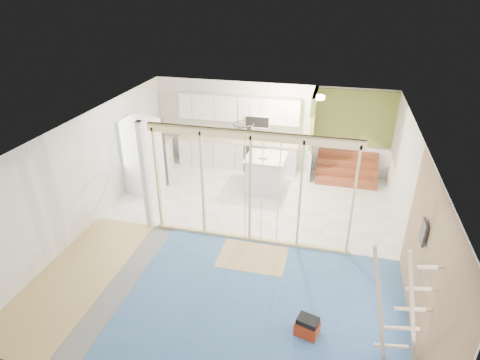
% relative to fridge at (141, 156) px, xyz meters
% --- Properties ---
extents(room, '(7.01, 8.01, 2.61)m').
position_rel_fridge_xyz_m(room, '(3.07, -1.67, 0.29)').
color(room, slate).
rests_on(room, ground).
extents(floor_overlays, '(7.00, 8.00, 0.03)m').
position_rel_fridge_xyz_m(floor_overlays, '(3.14, -1.61, -1.00)').
color(floor_overlays, white).
rests_on(floor_overlays, room).
extents(stud_frame, '(4.66, 0.14, 2.60)m').
position_rel_fridge_xyz_m(stud_frame, '(2.83, -1.67, 0.58)').
color(stud_frame, '#C9B97B').
rests_on(stud_frame, room).
extents(base_cabinets, '(4.45, 2.24, 0.93)m').
position_rel_fridge_xyz_m(base_cabinets, '(1.46, 1.69, -0.55)').
color(base_cabinets, white).
rests_on(base_cabinets, room).
extents(upper_cabinets, '(3.60, 0.41, 0.85)m').
position_rel_fridge_xyz_m(upper_cabinets, '(2.23, 2.15, 0.81)').
color(upper_cabinets, white).
rests_on(upper_cabinets, room).
extents(green_partition, '(2.25, 1.51, 2.60)m').
position_rel_fridge_xyz_m(green_partition, '(5.11, 1.99, -0.07)').
color(green_partition, olive).
rests_on(green_partition, room).
extents(pot_rack, '(0.52, 0.52, 0.72)m').
position_rel_fridge_xyz_m(pot_rack, '(2.76, 0.22, 0.98)').
color(pot_rack, black).
rests_on(pot_rack, room).
extents(sheathing_panel, '(0.02, 4.00, 2.60)m').
position_rel_fridge_xyz_m(sheathing_panel, '(6.55, -3.67, 0.29)').
color(sheathing_panel, '#A58059').
rests_on(sheathing_panel, room).
extents(electrical_panel, '(0.04, 0.30, 0.40)m').
position_rel_fridge_xyz_m(electrical_panel, '(6.50, -3.07, 0.64)').
color(electrical_panel, '#36363B').
rests_on(electrical_panel, room).
extents(ceiling_light, '(0.32, 0.32, 0.08)m').
position_rel_fridge_xyz_m(ceiling_light, '(4.47, 1.33, 1.53)').
color(ceiling_light, '#FFEABF').
rests_on(ceiling_light, room).
extents(fridge, '(1.15, 1.10, 2.03)m').
position_rel_fridge_xyz_m(fridge, '(0.00, 0.00, 0.00)').
color(fridge, white).
rests_on(fridge, room).
extents(island, '(1.06, 1.06, 1.03)m').
position_rel_fridge_xyz_m(island, '(3.28, 0.72, -0.50)').
color(island, silver).
rests_on(island, room).
extents(bowl, '(0.25, 0.25, 0.06)m').
position_rel_fridge_xyz_m(bowl, '(3.23, 0.62, 0.04)').
color(bowl, white).
rests_on(bowl, island).
extents(soap_bottle_a, '(0.16, 0.16, 0.32)m').
position_rel_fridge_xyz_m(soap_bottle_a, '(2.11, 2.05, 0.07)').
color(soap_bottle_a, '#A6ADB9').
rests_on(soap_bottle_a, base_cabinets).
extents(soap_bottle_b, '(0.11, 0.11, 0.19)m').
position_rel_fridge_xyz_m(soap_bottle_b, '(2.27, 2.07, 0.01)').
color(soap_bottle_b, white).
rests_on(soap_bottle_b, base_cabinets).
extents(toolbox, '(0.43, 0.37, 0.35)m').
position_rel_fridge_xyz_m(toolbox, '(4.87, -4.04, -0.85)').
color(toolbox, '#99290E').
rests_on(toolbox, room).
extents(ladder, '(1.09, 0.06, 2.03)m').
position_rel_fridge_xyz_m(ladder, '(6.14, -4.21, 0.03)').
color(ladder, '#D7B084').
rests_on(ladder, room).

